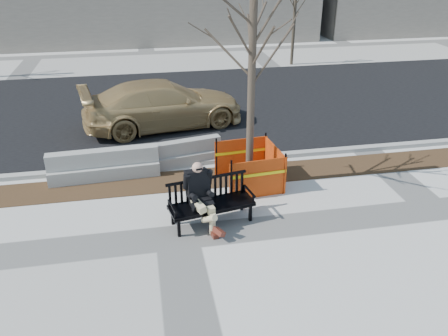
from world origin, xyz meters
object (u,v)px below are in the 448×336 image
Objects in this scene: tree_fence at (249,184)px; seated_man at (200,223)px; jersey_barrier_right at (178,165)px; bench at (212,222)px; jersey_barrier_left at (106,178)px; sedan at (165,126)px.

seated_man is at bearing -133.30° from tree_fence.
tree_fence is 2.32m from jersey_barrier_right.
jersey_barrier_right is at bearing 83.21° from seated_man.
bench is 3.69m from jersey_barrier_left.
jersey_barrier_left is at bearing 163.80° from tree_fence.
sedan is 2.12× the size of jersey_barrier_right.
jersey_barrier_right is (-0.22, 3.14, 0.00)m from seated_man.
seated_man is 0.52× the size of jersey_barrier_left.
tree_fence reaches higher than jersey_barrier_right.
tree_fence is 2.17× the size of jersey_barrier_right.
jersey_barrier_right is at bearing 138.94° from tree_fence.
jersey_barrier_left is (-1.87, -3.60, 0.00)m from sedan.
bench is 0.36× the size of sedan.
sedan is (-1.89, 4.70, 0.00)m from tree_fence.
seated_man reaches higher than jersey_barrier_left.
sedan reaches higher than jersey_barrier_right.
jersey_barrier_right is (-1.75, 1.52, 0.00)m from tree_fence.
seated_man is at bearing -97.16° from jersey_barrier_right.
jersey_barrier_left is (-2.24, 2.71, 0.00)m from seated_man.
bench is 0.76× the size of jersey_barrier_right.
jersey_barrier_right is at bearing 8.93° from jersey_barrier_left.
jersey_barrier_left is at bearing 142.07° from sedan.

